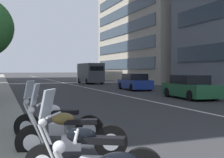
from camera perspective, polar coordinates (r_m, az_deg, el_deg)
lane_centre_stripe at (r=38.67m, az=-8.05°, el=-0.91°), size 110.00×0.16×0.01m
motorcycle_mid_row at (r=4.83m, az=-4.24°, el=-14.27°), size 1.13×1.93×1.46m
motorcycle_by_sign_pole at (r=6.24m, az=-7.84°, el=-10.46°), size 0.87×2.15×1.49m
motorcycle_second_in_row at (r=7.69m, az=-10.28°, el=-8.14°), size 1.19×2.03×1.50m
car_following_behind at (r=19.45m, az=14.26°, el=-1.57°), size 4.27×1.98×1.43m
car_far_down_avenue at (r=27.08m, az=4.21°, el=-0.61°), size 4.33×1.98×1.42m
delivery_van_ahead at (r=39.59m, az=-4.08°, el=1.16°), size 5.63×2.20×2.59m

